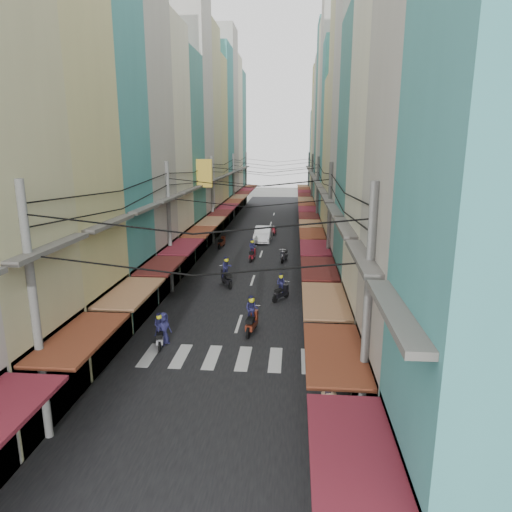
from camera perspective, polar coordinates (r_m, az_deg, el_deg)
The scene contains 15 objects.
ground at distance 26.06m, azimuth -1.64°, elevation -6.84°, with size 160.00×160.00×0.00m, color slate.
road at distance 45.27m, azimuth 1.20°, elevation 1.98°, with size 10.00×80.00×0.02m, color black.
sidewalk_left at distance 46.13m, azimuth -6.89°, elevation 2.13°, with size 3.00×80.00×0.06m, color slate.
sidewalk_right at distance 45.33m, azimuth 9.43°, elevation 1.84°, with size 3.00×80.00×0.06m, color slate.
crosswalk at distance 20.58m, azimuth -3.55°, elevation -12.58°, with size 7.55×2.40×0.01m.
building_row_left at distance 42.22m, azimuth -10.18°, elevation 14.29°, with size 7.80×67.67×23.70m.
building_row_right at distance 41.04m, azimuth 12.37°, elevation 13.71°, with size 7.80×68.98×22.59m.
utility_poles at distance 39.46m, azimuth 0.78°, elevation 9.93°, with size 10.20×66.13×8.20m.
white_car at distance 44.77m, azimuth 0.88°, elevation 1.84°, with size 5.14×2.02×1.81m, color white.
bicycle at distance 23.82m, azimuth 16.06°, elevation -9.41°, with size 0.64×1.70×1.17m, color black.
moving_scooters at distance 31.01m, azimuth -1.46°, elevation -2.43°, with size 6.30×29.56×2.02m.
parked_scooters at distance 22.33m, azimuth 9.27°, elevation -9.29°, with size 12.77×12.16×1.01m.
pedestrians at distance 30.91m, azimuth -8.61°, elevation -1.71°, with size 11.69×25.03×2.24m.
market_umbrella at distance 24.02m, azimuth 11.62°, elevation -4.04°, with size 2.08×2.08×2.20m.
traffic_sign at distance 24.93m, azimuth 9.22°, elevation -3.18°, with size 0.10×0.60×2.74m.
Camera 1 is at (2.80, -24.27, 9.07)m, focal length 32.00 mm.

